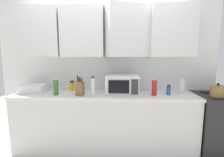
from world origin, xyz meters
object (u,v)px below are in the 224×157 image
at_px(bottle_green_oil, 56,87).
at_px(bottle_yellow_mustard, 72,86).
at_px(bottle_red_sauce, 154,87).
at_px(bottle_white_jar, 182,86).
at_px(kettle, 218,91).
at_px(microwave, 122,84).
at_px(knife_block, 80,88).
at_px(stove_range, 221,124).
at_px(bottle_clear_tall, 93,87).
at_px(dish_rack, 34,89).
at_px(bottle_blue_cleaner, 169,90).

distance_m(bottle_green_oil, bottle_yellow_mustard, 0.35).
bearing_deg(bottle_red_sauce, bottle_white_jar, 16.56).
xyz_separation_m(bottle_white_jar, bottle_yellow_mustard, (-1.71, 0.14, -0.04)).
bearing_deg(bottle_yellow_mustard, kettle, -8.58).
relative_size(kettle, microwave, 0.40).
bearing_deg(bottle_yellow_mustard, knife_block, -56.57).
bearing_deg(bottle_white_jar, knife_block, -173.27).
relative_size(stove_range, bottle_green_oil, 3.72).
bearing_deg(bottle_clear_tall, dish_rack, 168.15).
bearing_deg(bottle_green_oil, knife_block, -0.39).
height_order(bottle_red_sauce, bottle_clear_tall, bottle_clear_tall).
relative_size(bottle_white_jar, bottle_clear_tall, 0.83).
bearing_deg(dish_rack, kettle, -3.41).
height_order(bottle_clear_tall, bottle_yellow_mustard, bottle_clear_tall).
distance_m(knife_block, bottle_red_sauce, 1.06).
distance_m(stove_range, bottle_blue_cleaner, 0.95).
relative_size(bottle_green_oil, bottle_white_jar, 1.04).
relative_size(stove_range, bottle_white_jar, 3.86).
relative_size(dish_rack, bottle_green_oil, 1.55).
bearing_deg(bottle_green_oil, dish_rack, 159.97).
distance_m(dish_rack, bottle_clear_tall, 0.99).
height_order(knife_block, bottle_green_oil, knife_block).
distance_m(bottle_blue_cleaner, bottle_red_sauce, 0.23).
bearing_deg(dish_rack, bottle_green_oil, -20.03).
relative_size(microwave, bottle_yellow_mustard, 2.97).
distance_m(stove_range, bottle_yellow_mustard, 2.36).
height_order(knife_block, bottle_white_jar, knife_block).
bearing_deg(kettle, dish_rack, 176.59).
xyz_separation_m(knife_block, bottle_red_sauce, (1.06, 0.05, 0.02)).
relative_size(dish_rack, bottle_clear_tall, 1.33).
distance_m(bottle_green_oil, bottle_clear_tall, 0.55).
bearing_deg(dish_rack, stove_range, -0.40).
height_order(kettle, bottle_green_oil, bottle_green_oil).
height_order(bottle_blue_cleaner, bottle_red_sauce, bottle_red_sauce).
relative_size(knife_block, bottle_yellow_mustard, 1.79).
xyz_separation_m(dish_rack, bottle_clear_tall, (0.97, -0.20, 0.07)).
distance_m(stove_range, bottle_red_sauce, 1.17).
bearing_deg(knife_block, bottle_white_jar, 6.73).
relative_size(bottle_blue_cleaner, bottle_yellow_mustard, 0.92).
xyz_separation_m(bottle_clear_tall, bottle_yellow_mustard, (-0.41, 0.36, -0.06)).
xyz_separation_m(stove_range, bottle_clear_tall, (-1.88, -0.18, 0.58)).
bearing_deg(bottle_white_jar, kettle, -23.70).
bearing_deg(bottle_red_sauce, kettle, -3.52).
xyz_separation_m(dish_rack, bottle_white_jar, (2.27, 0.02, 0.05)).
relative_size(knife_block, bottle_green_oil, 1.18).
bearing_deg(bottle_clear_tall, bottle_green_oil, 174.75).
bearing_deg(microwave, dish_rack, 179.43).
bearing_deg(stove_range, bottle_green_oil, -176.88).
distance_m(dish_rack, knife_block, 0.79).
relative_size(dish_rack, bottle_red_sauce, 1.51).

